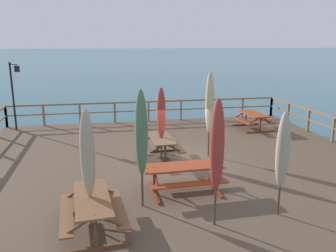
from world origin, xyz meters
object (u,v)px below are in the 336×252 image
object	(u,v)px
patio_umbrella_short_mid	(161,114)
lamp_post_hooked	(14,86)
patio_umbrella_tall_back_right	(88,154)
patio_umbrella_tall_mid_left	(141,134)
picnic_table_mid_right	(92,206)
picnic_table_front_right	(185,172)
patio_umbrella_tall_back_left	(283,151)
patio_umbrella_short_front	(217,147)
picnic_table_back_right	(253,117)
picnic_table_mid_left	(161,143)
patio_umbrella_tall_mid_right	(210,103)

from	to	relation	value
patio_umbrella_short_mid	lamp_post_hooked	size ratio (longest dim) A/B	0.80
patio_umbrella_tall_back_right	patio_umbrella_tall_mid_left	xyz separation A→B (m)	(1.26, 0.86, 0.17)
picnic_table_mid_right	lamp_post_hooked	size ratio (longest dim) A/B	0.67
picnic_table_front_right	patio_umbrella_tall_back_left	distance (m)	2.81
patio_umbrella_short_front	patio_umbrella_tall_back_left	xyz separation A→B (m)	(1.67, 0.15, -0.24)
patio_umbrella_short_front	patio_umbrella_tall_mid_left	size ratio (longest dim) A/B	0.97
picnic_table_back_right	patio_umbrella_tall_back_left	distance (m)	8.80
picnic_table_front_right	patio_umbrella_short_front	size ratio (longest dim) A/B	0.72
patio_umbrella_short_front	patio_umbrella_tall_mid_left	distance (m)	1.96
picnic_table_front_right	patio_umbrella_short_mid	distance (m)	3.18
picnic_table_mid_right	lamp_post_hooked	distance (m)	10.66
picnic_table_front_right	picnic_table_back_right	size ratio (longest dim) A/B	1.12
picnic_table_front_right	lamp_post_hooked	world-z (taller)	lamp_post_hooked
picnic_table_mid_left	patio_umbrella_tall_back_left	world-z (taller)	patio_umbrella_tall_back_left
patio_umbrella_short_mid	patio_umbrella_tall_mid_right	world-z (taller)	patio_umbrella_tall_mid_right
picnic_table_front_right	picnic_table_mid_left	size ratio (longest dim) A/B	1.14
picnic_table_mid_left	patio_umbrella_tall_mid_right	xyz separation A→B (m)	(1.75, -0.11, 1.43)
picnic_table_back_right	lamp_post_hooked	distance (m)	11.39
patio_umbrella_tall_back_right	lamp_post_hooked	xyz separation A→B (m)	(-3.58, 9.87, 0.37)
picnic_table_mid_right	picnic_table_front_right	bearing A→B (deg)	32.21
patio_umbrella_short_mid	patio_umbrella_short_front	bearing A→B (deg)	-85.80
patio_umbrella_tall_back_right	patio_umbrella_tall_mid_right	world-z (taller)	patio_umbrella_tall_mid_right
patio_umbrella_short_front	patio_umbrella_short_mid	world-z (taller)	patio_umbrella_short_front
picnic_table_mid_right	patio_umbrella_tall_back_right	xyz separation A→B (m)	(-0.04, 0.04, 1.18)
picnic_table_back_right	patio_umbrella_short_front	distance (m)	9.68
patio_umbrella_tall_mid_right	picnic_table_back_right	bearing A→B (deg)	46.46
picnic_table_back_right	patio_umbrella_tall_back_right	distance (m)	11.00
picnic_table_mid_left	lamp_post_hooked	size ratio (longest dim) A/B	0.58
picnic_table_back_right	picnic_table_front_right	bearing A→B (deg)	-127.97
picnic_table_front_right	picnic_table_mid_left	xyz separation A→B (m)	(-0.14, 2.95, -0.01)
patio_umbrella_short_front	patio_umbrella_tall_back_right	world-z (taller)	patio_umbrella_short_front
picnic_table_front_right	patio_umbrella_tall_mid_right	bearing A→B (deg)	60.43
patio_umbrella_short_mid	patio_umbrella_tall_back_right	xyz separation A→B (m)	(-2.41, -4.52, 0.11)
picnic_table_mid_right	patio_umbrella_tall_mid_right	world-z (taller)	patio_umbrella_tall_mid_right
patio_umbrella_short_mid	patio_umbrella_tall_back_right	distance (m)	5.12
patio_umbrella_short_front	picnic_table_mid_right	bearing A→B (deg)	172.68
patio_umbrella_tall_back_left	lamp_post_hooked	xyz separation A→B (m)	(-8.02, 10.11, 0.49)
picnic_table_mid_left	patio_umbrella_tall_mid_right	world-z (taller)	patio_umbrella_tall_mid_right
patio_umbrella_short_mid	picnic_table_mid_right	bearing A→B (deg)	-117.44
patio_umbrella_short_mid	patio_umbrella_tall_mid_left	size ratio (longest dim) A/B	0.85
lamp_post_hooked	picnic_table_back_right	bearing A→B (deg)	-9.88
picnic_table_mid_left	patio_umbrella_tall_back_left	xyz separation A→B (m)	(2.05, -4.71, 1.07)
picnic_table_mid_left	picnic_table_back_right	size ratio (longest dim) A/B	0.98
picnic_table_mid_right	patio_umbrella_tall_back_left	world-z (taller)	patio_umbrella_tall_back_left
patio_umbrella_tall_mid_left	patio_umbrella_tall_back_left	size ratio (longest dim) A/B	1.18
lamp_post_hooked	picnic_table_front_right	bearing A→B (deg)	-53.74
patio_umbrella_short_front	patio_umbrella_short_mid	size ratio (longest dim) A/B	1.14
patio_umbrella_short_front	patio_umbrella_tall_mid_right	distance (m)	4.95
picnic_table_front_right	patio_umbrella_short_mid	xyz separation A→B (m)	(-0.12, 2.99, 1.07)
patio_umbrella_short_mid	lamp_post_hooked	bearing A→B (deg)	138.27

